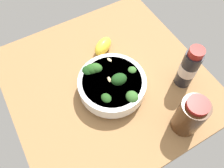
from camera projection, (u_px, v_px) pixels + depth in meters
ground_plane at (107, 82)px, 74.65cm from camera, size 61.96×61.96×3.50cm
bowl_of_broccoli at (112, 84)px, 67.68cm from camera, size 20.44×20.44×9.02cm
lemon_wedge at (103, 46)px, 77.10cm from camera, size 7.48×8.96×5.01cm
bottle_tall at (189, 68)px, 66.38cm from camera, size 5.29×5.29×15.83cm
bottle_short at (190, 116)px, 59.46cm from camera, size 7.47×7.47×13.88cm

